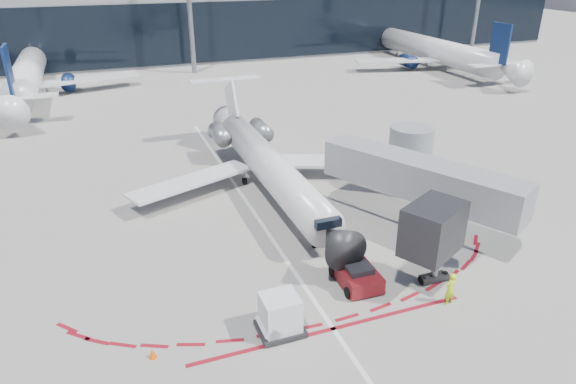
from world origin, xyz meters
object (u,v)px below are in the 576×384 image
object	(u,v)px
pushback_tug	(356,275)
uld_container	(280,315)
ramp_worker	(450,289)
regional_jet	(266,162)

from	to	relation	value
pushback_tug	uld_container	bearing A→B (deg)	-154.25
ramp_worker	regional_jet	bearing A→B (deg)	-85.47
ramp_worker	uld_container	bearing A→B (deg)	-15.86
regional_jet	uld_container	size ratio (longest dim) A/B	12.04
pushback_tug	regional_jet	bearing A→B (deg)	94.66
ramp_worker	uld_container	world-z (taller)	uld_container
regional_jet	pushback_tug	xyz separation A→B (m)	(0.64, -13.48, -1.58)
ramp_worker	pushback_tug	bearing A→B (deg)	-51.43
regional_jet	ramp_worker	size ratio (longest dim) A/B	14.21
pushback_tug	uld_container	distance (m)	5.62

